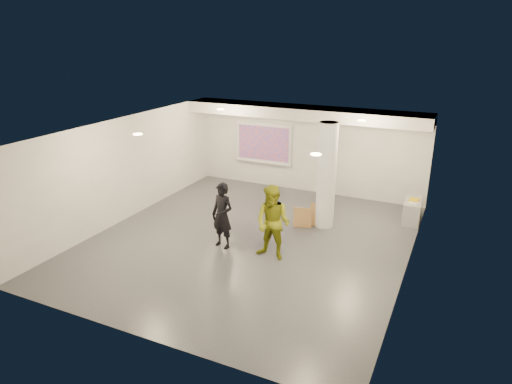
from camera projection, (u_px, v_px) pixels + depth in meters
The scene contains 20 objects.
floor at pixel (250, 241), 12.16m from camera, with size 8.00×9.00×0.01m, color #383A3F.
ceiling at pixel (249, 130), 11.16m from camera, with size 8.00×9.00×0.01m, color silver.
wall_back at pixel (307, 149), 15.51m from camera, with size 8.00×0.01×3.00m, color silver.
wall_front at pixel (135, 264), 7.82m from camera, with size 8.00×0.01×3.00m, color silver.
wall_left at pixel (126, 169), 13.26m from camera, with size 0.01×9.00×3.00m, color silver.
wall_right at pixel (412, 212), 10.06m from camera, with size 0.01×9.00×3.00m, color silver.
soffit_band at pixel (303, 112), 14.60m from camera, with size 8.00×1.10×0.36m, color silver.
downlight_nw at pixel (221, 109), 14.18m from camera, with size 0.22×0.22×0.02m, color #F7C87B.
downlight_ne at pixel (362, 120), 12.43m from camera, with size 0.22×0.22×0.02m, color #F7C87B.
downlight_sw at pixel (138, 134), 10.77m from camera, with size 0.22×0.22×0.02m, color #F7C87B.
downlight_se at pixel (316, 154), 9.01m from camera, with size 0.22×0.22×0.02m, color #F7C87B.
column at pixel (327, 176), 12.60m from camera, with size 0.52×0.52×3.00m, color white.
projection_screen at pixel (264, 144), 16.10m from camera, with size 2.10×0.13×1.42m.
credenza at pixel (412, 210), 13.33m from camera, with size 0.47×1.12×0.65m, color #949799.
papers_stack at pixel (413, 203), 12.98m from camera, with size 0.24×0.31×0.02m, color silver.
postit_pad at pixel (414, 200), 13.17m from camera, with size 0.25×0.34×0.03m, color #DBB10A.
cardboard_back at pixel (320, 215), 13.00m from camera, with size 0.60×0.05×0.65m, color olive.
cardboard_front at pixel (302, 218), 12.92m from camera, with size 0.52×0.05×0.57m, color olive.
woman at pixel (222, 216), 11.56m from camera, with size 0.63×0.41×1.72m, color black.
man at pixel (273, 223), 10.95m from camera, with size 0.91×0.71×1.86m, color olive.
Camera 1 is at (4.83, -9.92, 5.28)m, focal length 32.00 mm.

